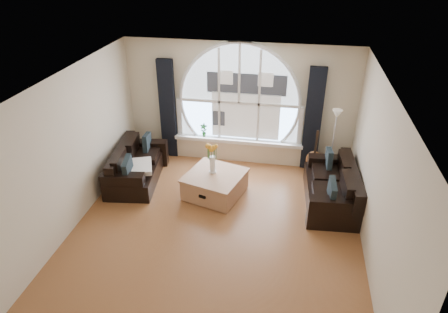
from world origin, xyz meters
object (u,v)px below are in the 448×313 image
Objects in this scene: guitar at (315,151)px; coffee_chest at (215,184)px; vase_flowers at (212,155)px; sofa_right at (331,185)px; sofa_left at (137,164)px; potted_plant at (204,130)px; floor_lamp at (332,146)px.

coffee_chest is at bearing -134.29° from guitar.
vase_flowers is 2.34m from guitar.
sofa_right is 1.67× the size of guitar.
sofa_left is 5.43× the size of potted_plant.
guitar is at bearing 48.41° from coffee_chest.
sofa_left is 2.40× the size of vase_flowers.
floor_lamp reaches higher than guitar.
guitar is 3.43× the size of potted_plant.
floor_lamp is 5.17× the size of potted_plant.
floor_lamp is at bearing 21.25° from vase_flowers.
vase_flowers is 2.26× the size of potted_plant.
vase_flowers is at bearing -158.75° from floor_lamp.
floor_lamp reaches higher than sofa_left.
coffee_chest is at bearing -69.31° from potted_plant.
coffee_chest is 0.66× the size of floor_lamp.
sofa_left is at bearing -133.12° from potted_plant.
sofa_left is 1.72m from potted_plant.
vase_flowers reaches higher than coffee_chest.
guitar is (1.94, 1.24, 0.27)m from coffee_chest.
sofa_left is 1.73m from vase_flowers.
coffee_chest is 2.51m from floor_lamp.
sofa_left is 3.95m from sofa_right.
vase_flowers is at bearing 177.36° from sofa_right.
sofa_right is at bearing -90.81° from floor_lamp.
coffee_chest is at bearing -15.07° from sofa_left.
vase_flowers is 0.66× the size of guitar.
guitar is at bearing 139.89° from floor_lamp.
coffee_chest is 1.63m from potted_plant.
sofa_right reaches higher than coffee_chest.
potted_plant is at bearing 126.64° from coffee_chest.
sofa_right is 1.16m from guitar.
floor_lamp is (0.01, 0.85, 0.40)m from sofa_right.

